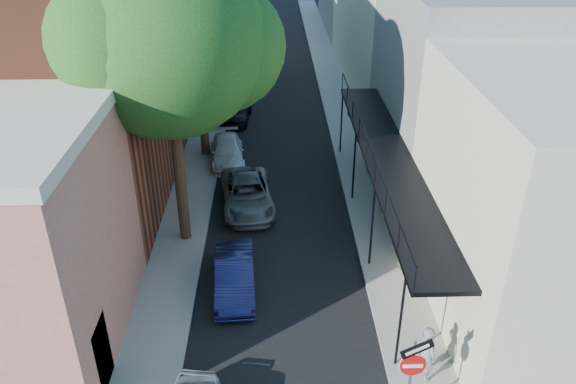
{
  "coord_description": "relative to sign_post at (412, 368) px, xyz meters",
  "views": [
    {
      "loc": [
        -0.22,
        -9.02,
        12.61
      ],
      "look_at": [
        0.28,
        8.75,
        2.8
      ],
      "focal_mm": 35.0,
      "sensor_mm": 36.0,
      "label": 1
    }
  ],
  "objects": [
    {
      "name": "parked_car_g",
      "position": [
        -5.58,
        31.6,
        -1.4
      ],
      "size": [
        2.33,
        4.68,
        1.28
      ],
      "primitive_type": "imported",
      "rotation": [
        0.0,
        0.0,
        -0.05
      ],
      "color": "gray",
      "rests_on": "ground"
    },
    {
      "name": "parked_car_b",
      "position": [
        -4.8,
        5.76,
        -1.41
      ],
      "size": [
        1.58,
        3.9,
        1.26
      ],
      "primitive_type": "imported",
      "rotation": [
        0.0,
        0.0,
        0.06
      ],
      "color": "#161845",
      "rests_on": "ground"
    },
    {
      "name": "oak_mid",
      "position": [
        -6.58,
        17.26,
        5.02
      ],
      "size": [
        6.6,
        6.0,
        10.2
      ],
      "color": "#372616",
      "rests_on": "ground"
    },
    {
      "name": "pedestrian",
      "position": [
        0.85,
        1.49,
        -0.99
      ],
      "size": [
        0.63,
        0.78,
        1.84
      ],
      "primitive_type": "imported",
      "rotation": [
        0.0,
        0.0,
        1.9
      ],
      "color": "slate",
      "rests_on": "sidewalk_right"
    },
    {
      "name": "buildings_right",
      "position": [
        5.83,
        28.51,
        2.39
      ],
      "size": [
        9.8,
        55.0,
        10.0
      ],
      "color": "beige",
      "rests_on": "ground"
    },
    {
      "name": "oak_near",
      "position": [
        -6.53,
        9.29,
        5.84
      ],
      "size": [
        7.48,
        6.8,
        11.42
      ],
      "color": "#372616",
      "rests_on": "ground"
    },
    {
      "name": "parked_car_c",
      "position": [
        -4.56,
        11.54,
        -1.39
      ],
      "size": [
        2.7,
        4.91,
        1.3
      ],
      "primitive_type": "imported",
      "rotation": [
        0.0,
        0.0,
        0.12
      ],
      "color": "#5B5E62",
      "rests_on": "ground"
    },
    {
      "name": "road_surface",
      "position": [
        -3.16,
        29.03,
        -2.03
      ],
      "size": [
        6.0,
        64.0,
        0.01
      ],
      "primitive_type": "cube",
      "color": "black",
      "rests_on": "ground"
    },
    {
      "name": "sidewalk_right",
      "position": [
        0.84,
        29.03,
        -1.98
      ],
      "size": [
        2.0,
        64.0,
        0.12
      ],
      "primitive_type": "cube",
      "color": "gray",
      "rests_on": "ground"
    },
    {
      "name": "sign_post",
      "position": [
        0.0,
        0.0,
        0.0
      ],
      "size": [
        0.89,
        0.17,
        2.99
      ],
      "color": "#595B60",
      "rests_on": "ground"
    },
    {
      "name": "sidewalk_left",
      "position": [
        -7.16,
        29.03,
        -1.98
      ],
      "size": [
        2.0,
        64.0,
        0.12
      ],
      "primitive_type": "cube",
      "color": "gray",
      "rests_on": "ground"
    },
    {
      "name": "parked_car_e",
      "position": [
        -5.6,
        22.0,
        -1.36
      ],
      "size": [
        1.86,
        4.05,
        1.34
      ],
      "primitive_type": "imported",
      "rotation": [
        0.0,
        0.0,
        -0.07
      ],
      "color": "black",
      "rests_on": "ground"
    },
    {
      "name": "buildings_left",
      "position": [
        -12.46,
        27.79,
        2.9
      ],
      "size": [
        10.1,
        59.1,
        12.0
      ],
      "color": "#D87B6F",
      "rests_on": "ground"
    },
    {
      "name": "parked_car_d",
      "position": [
        -5.76,
        16.18,
        -1.46
      ],
      "size": [
        2.06,
        4.16,
        1.16
      ],
      "primitive_type": "imported",
      "rotation": [
        0.0,
        0.0,
        0.11
      ],
      "color": "white",
      "rests_on": "ground"
    },
    {
      "name": "parked_car_f",
      "position": [
        -5.76,
        25.97,
        -1.48
      ],
      "size": [
        1.48,
        3.49,
        1.12
      ],
      "primitive_type": "imported",
      "rotation": [
        0.0,
        0.0,
        0.09
      ],
      "color": "#6E655D",
      "rests_on": "ground"
    }
  ]
}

